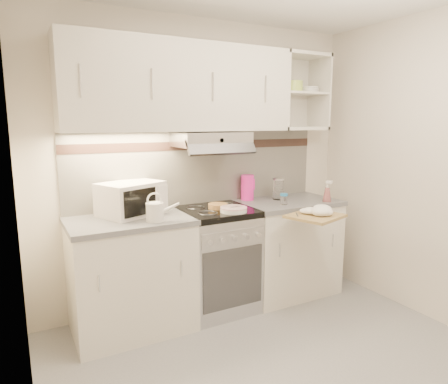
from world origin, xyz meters
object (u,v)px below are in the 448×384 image
object	(u,v)px
plate_stack	(234,209)
cutting_board	(315,216)
pink_pitcher	(248,187)
microwave	(131,199)
watering_can	(156,211)
spray_bottle	(327,193)
glass_jar	(278,189)
electric_range	(217,259)

from	to	relation	value
plate_stack	cutting_board	distance (m)	0.67
pink_pitcher	cutting_board	xyz separation A→B (m)	(0.20, -0.72, -0.15)
microwave	watering_can	bearing A→B (deg)	-93.58
plate_stack	pink_pitcher	size ratio (longest dim) A/B	0.93
microwave	pink_pitcher	world-z (taller)	microwave
microwave	spray_bottle	world-z (taller)	microwave
microwave	glass_jar	size ratio (longest dim) A/B	2.72
electric_range	pink_pitcher	distance (m)	0.74
glass_jar	spray_bottle	bearing A→B (deg)	-41.84
glass_jar	watering_can	bearing A→B (deg)	-168.87
electric_range	plate_stack	xyz separation A→B (m)	(0.07, -0.18, 0.47)
pink_pitcher	spray_bottle	bearing A→B (deg)	-14.08
pink_pitcher	spray_bottle	size ratio (longest dim) A/B	1.13
microwave	plate_stack	size ratio (longest dim) A/B	2.53
microwave	plate_stack	world-z (taller)	microwave
spray_bottle	microwave	bearing A→B (deg)	152.20
watering_can	cutting_board	xyz separation A→B (m)	(1.23, -0.35, -0.11)
plate_stack	spray_bottle	bearing A→B (deg)	-2.37
watering_can	cutting_board	world-z (taller)	watering_can
glass_jar	microwave	bearing A→B (deg)	178.50
spray_bottle	plate_stack	bearing A→B (deg)	160.83
microwave	glass_jar	xyz separation A→B (m)	(1.39, -0.04, -0.03)
microwave	glass_jar	bearing A→B (deg)	-24.79
watering_can	pink_pitcher	bearing A→B (deg)	35.69
plate_stack	microwave	bearing A→B (deg)	158.74
electric_range	microwave	size ratio (longest dim) A/B	1.61
watering_can	pink_pitcher	world-z (taller)	pink_pitcher
spray_bottle	glass_jar	bearing A→B (deg)	121.36
glass_jar	cutting_board	xyz separation A→B (m)	(-0.06, -0.60, -0.13)
pink_pitcher	watering_can	bearing A→B (deg)	-139.09
microwave	plate_stack	xyz separation A→B (m)	(0.76, -0.30, -0.11)
watering_can	spray_bottle	size ratio (longest dim) A/B	1.19
plate_stack	watering_can	bearing A→B (deg)	179.51
microwave	cutting_board	xyz separation A→B (m)	(1.33, -0.64, -0.16)
pink_pitcher	cutting_board	distance (m)	0.76
watering_can	glass_jar	xyz separation A→B (m)	(1.29, 0.25, 0.03)
watering_can	cutting_board	bearing A→B (deg)	-0.11
microwave	pink_pitcher	distance (m)	1.13
electric_range	pink_pitcher	bearing A→B (deg)	24.80
electric_range	pink_pitcher	world-z (taller)	pink_pitcher
electric_range	cutting_board	size ratio (longest dim) A/B	2.23
cutting_board	microwave	bearing A→B (deg)	136.51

